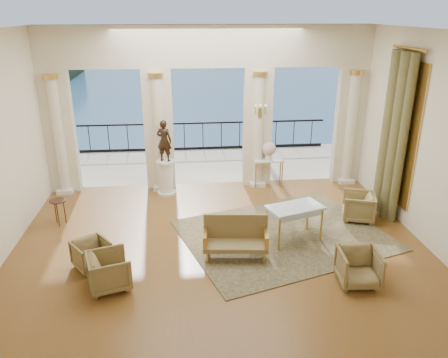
{
  "coord_description": "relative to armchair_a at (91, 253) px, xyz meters",
  "views": [
    {
      "loc": [
        -0.73,
        -8.17,
        4.85
      ],
      "look_at": [
        0.12,
        0.6,
        1.43
      ],
      "focal_mm": 35.0,
      "sensor_mm": 36.0,
      "label": 1
    }
  ],
  "objects": [
    {
      "name": "floor",
      "position": [
        2.63,
        0.39,
        -0.33
      ],
      "size": [
        9.0,
        9.0,
        0.0
      ],
      "primitive_type": "plane",
      "color": "#45210F",
      "rests_on": "ground"
    },
    {
      "name": "room_walls",
      "position": [
        2.63,
        -0.73,
        2.55
      ],
      "size": [
        9.0,
        9.0,
        9.0
      ],
      "color": "white",
      "rests_on": "ground"
    },
    {
      "name": "arcade",
      "position": [
        2.63,
        4.21,
        2.25
      ],
      "size": [
        9.0,
        0.56,
        4.5
      ],
      "color": "#F4EBC4",
      "rests_on": "ground"
    },
    {
      "name": "terrace",
      "position": [
        2.63,
        6.19,
        -0.38
      ],
      "size": [
        10.0,
        3.6,
        0.1
      ],
      "primitive_type": "cube",
      "color": "#ABA18D",
      "rests_on": "ground"
    },
    {
      "name": "balustrade",
      "position": [
        2.63,
        7.79,
        0.08
      ],
      "size": [
        9.0,
        0.06,
        1.03
      ],
      "color": "black",
      "rests_on": "terrace"
    },
    {
      "name": "palm_tree",
      "position": [
        4.63,
        6.99,
        3.76
      ],
      "size": [
        2.0,
        2.0,
        4.5
      ],
      "color": "#4C3823",
      "rests_on": "terrace"
    },
    {
      "name": "headland",
      "position": [
        -27.37,
        70.39,
        -3.33
      ],
      "size": [
        22.0,
        18.0,
        6.0
      ],
      "primitive_type": "cube",
      "color": "black",
      "rests_on": "sea"
    },
    {
      "name": "sea",
      "position": [
        2.63,
        60.39,
        -6.33
      ],
      "size": [
        160.0,
        160.0,
        0.0
      ],
      "primitive_type": "plane",
      "color": "teal",
      "rests_on": "ground"
    },
    {
      "name": "curtain",
      "position": [
        6.91,
        1.89,
        1.69
      ],
      "size": [
        0.33,
        1.4,
        4.09
      ],
      "color": "brown",
      "rests_on": "ground"
    },
    {
      "name": "window_frame",
      "position": [
        7.1,
        1.89,
        1.77
      ],
      "size": [
        0.04,
        1.6,
        3.4
      ],
      "primitive_type": "cube",
      "color": "gold",
      "rests_on": "room_walls"
    },
    {
      "name": "wall_sconce",
      "position": [
        4.03,
        3.89,
        1.9
      ],
      "size": [
        0.3,
        0.11,
        0.33
      ],
      "color": "gold",
      "rests_on": "arcade"
    },
    {
      "name": "rug",
      "position": [
        4.13,
        0.94,
        -0.32
      ],
      "size": [
        5.26,
        4.63,
        0.02
      ],
      "primitive_type": "cube",
      "rotation": [
        0.0,
        0.0,
        0.31
      ],
      "color": "#2A2E18",
      "rests_on": "ground"
    },
    {
      "name": "armchair_a",
      "position": [
        0.0,
        0.0,
        0.0
      ],
      "size": [
        0.87,
        0.86,
        0.66
      ],
      "primitive_type": "imported",
      "rotation": [
        0.0,
        0.0,
        0.62
      ],
      "color": "#4F4222",
      "rests_on": "ground"
    },
    {
      "name": "armchair_b",
      "position": [
        5.1,
        -1.03,
        0.05
      ],
      "size": [
        0.78,
        0.74,
        0.75
      ],
      "primitive_type": "imported",
      "rotation": [
        0.0,
        0.0,
        -0.07
      ],
      "color": "#4F4222",
      "rests_on": "ground"
    },
    {
      "name": "armchair_c",
      "position": [
        6.13,
        1.58,
        0.05
      ],
      "size": [
        0.89,
        0.92,
        0.76
      ],
      "primitive_type": "imported",
      "rotation": [
        0.0,
        0.0,
        -1.9
      ],
      "color": "#4F4222",
      "rests_on": "ground"
    },
    {
      "name": "armchair_d",
      "position": [
        0.45,
        -0.71,
        0.05
      ],
      "size": [
        0.87,
        0.9,
        0.76
      ],
      "primitive_type": "imported",
      "rotation": [
        0.0,
        0.0,
        1.87
      ],
      "color": "#4F4222",
      "rests_on": "ground"
    },
    {
      "name": "settee",
      "position": [
        2.91,
        0.18,
        0.11
      ],
      "size": [
        1.38,
        0.7,
        0.88
      ],
      "rotation": [
        0.0,
        0.0,
        -0.1
      ],
      "color": "#4F4222",
      "rests_on": "ground"
    },
    {
      "name": "game_table",
      "position": [
        4.3,
        0.73,
        0.41
      ],
      "size": [
        1.34,
        0.99,
        0.82
      ],
      "rotation": [
        0.0,
        0.0,
        0.32
      ],
      "color": "#A6C8D4",
      "rests_on": "ground"
    },
    {
      "name": "pedestal",
      "position": [
        1.39,
        3.67,
        0.14
      ],
      "size": [
        0.53,
        0.53,
        0.98
      ],
      "color": "silver",
      "rests_on": "ground"
    },
    {
      "name": "statue",
      "position": [
        1.39,
        3.67,
        1.22
      ],
      "size": [
        0.49,
        0.4,
        1.14
      ],
      "primitive_type": "imported",
      "rotation": [
        0.0,
        0.0,
        2.78
      ],
      "color": "#322016",
      "rests_on": "pedestal"
    },
    {
      "name": "console_table",
      "position": [
        4.33,
        3.94,
        0.36
      ],
      "size": [
        0.87,
        0.36,
        0.82
      ],
      "rotation": [
        0.0,
        0.0,
        0.02
      ],
      "color": "silver",
      "rests_on": "ground"
    },
    {
      "name": "urn",
      "position": [
        4.33,
        3.94,
        0.8
      ],
      "size": [
        0.4,
        0.4,
        0.53
      ],
      "color": "white",
      "rests_on": "console_table"
    },
    {
      "name": "side_table",
      "position": [
        -1.12,
        2.02,
        0.21
      ],
      "size": [
        0.39,
        0.39,
        0.63
      ],
      "color": "black",
      "rests_on": "ground"
    }
  ]
}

